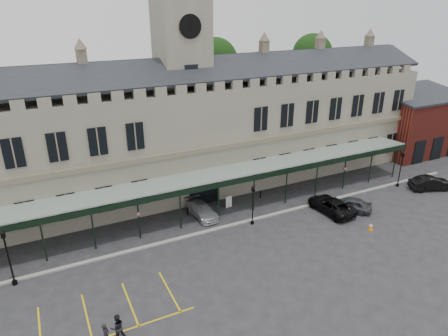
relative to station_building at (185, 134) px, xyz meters
name	(u,v)px	position (x,y,z in m)	size (l,w,h in m)	color
ground	(255,257)	(0.00, -15.91, -6.47)	(140.00, 140.00, 0.00)	#272729
station_building	(185,134)	(0.00, 0.00, 0.00)	(60.00, 10.36, 17.30)	slate
clock_tower	(183,74)	(0.00, 0.09, 6.64)	(5.60, 5.60, 24.80)	slate
canopy	(217,197)	(0.00, -8.45, -4.06)	(50.00, 4.10, 4.30)	#8C9E93
brick_annex	(416,123)	(34.00, -2.94, -2.31)	(12.40, 8.36, 9.23)	maroon
kerb	(226,226)	(0.00, -10.41, -6.41)	(60.00, 0.40, 0.12)	gray
parking_markings	(88,322)	(-14.00, -17.41, -6.47)	(16.00, 6.00, 0.01)	gold
tree_behind_mid	(215,62)	(8.00, 9.09, 6.35)	(6.00, 6.00, 16.00)	#332314
tree_behind_right	(312,55)	(24.00, 9.09, 6.35)	(6.00, 6.00, 16.00)	#332314
lamp_post_left	(7,252)	(-18.45, -10.88, -3.52)	(0.47, 0.47, 4.97)	black
lamp_post_mid	(253,201)	(2.55, -11.02, -3.98)	(0.40, 0.40, 4.19)	black
lamp_post_right	(401,166)	(22.36, -11.00, -3.85)	(0.42, 0.42, 4.42)	black
traffic_cone	(371,227)	(12.13, -16.99, -6.10)	(0.47, 0.47, 0.74)	orange
sign_board	(229,202)	(2.02, -6.93, -5.85)	(0.74, 0.15, 1.27)	black
bollard_left	(188,211)	(-2.49, -6.55, -6.05)	(0.15, 0.15, 0.83)	black
bollard_right	(260,194)	(6.21, -6.44, -6.04)	(0.15, 0.15, 0.85)	black
car_taxi	(202,210)	(-1.27, -7.37, -5.79)	(1.90, 4.67, 1.35)	#AAADB2
car_van	(331,205)	(11.09, -12.45, -5.71)	(2.52, 5.47, 1.52)	black
car_right_a	(350,204)	(13.00, -13.11, -5.72)	(1.76, 4.38, 1.49)	#383B3F
car_right_b	(431,183)	(25.00, -13.31, -5.67)	(1.68, 4.83, 1.59)	black
person_a	(106,335)	(-13.20, -19.97, -5.65)	(0.59, 0.39, 1.63)	black
person_b	(117,327)	(-12.43, -19.80, -5.53)	(0.91, 0.71, 1.88)	black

